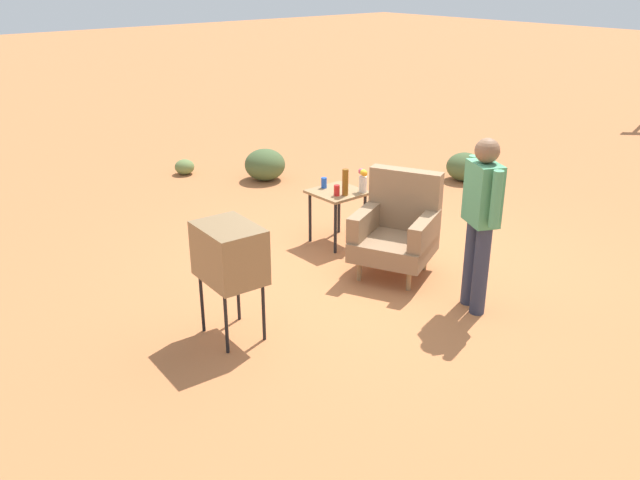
# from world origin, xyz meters

# --- Properties ---
(ground_plane) EXTENTS (60.00, 60.00, 0.00)m
(ground_plane) POSITION_xyz_m (0.00, 0.00, 0.00)
(ground_plane) COLOR #B76B3D
(armchair) EXTENTS (1.02, 1.03, 1.06)m
(armchair) POSITION_xyz_m (0.08, 0.09, 0.50)
(armchair) COLOR #937047
(armchair) RESTS_ON ground
(side_table) EXTENTS (0.56, 0.56, 0.63)m
(side_table) POSITION_xyz_m (-0.92, 0.14, 0.54)
(side_table) COLOR black
(side_table) RESTS_ON ground
(tv_on_stand) EXTENTS (0.63, 0.48, 1.03)m
(tv_on_stand) POSITION_xyz_m (0.09, -1.95, 0.78)
(tv_on_stand) COLOR black
(tv_on_stand) RESTS_ON ground
(person_standing) EXTENTS (0.52, 0.36, 1.64)m
(person_standing) POSITION_xyz_m (1.11, 0.06, 0.94)
(person_standing) COLOR #2D3347
(person_standing) RESTS_ON ground
(soda_can_blue) EXTENTS (0.07, 0.07, 0.12)m
(soda_can_blue) POSITION_xyz_m (-1.11, 0.10, 0.69)
(soda_can_blue) COLOR blue
(soda_can_blue) RESTS_ON side_table
(bottle_tall_amber) EXTENTS (0.07, 0.07, 0.30)m
(bottle_tall_amber) POSITION_xyz_m (-0.76, 0.11, 0.78)
(bottle_tall_amber) COLOR brown
(bottle_tall_amber) RESTS_ON side_table
(soda_can_red) EXTENTS (0.07, 0.07, 0.12)m
(soda_can_red) POSITION_xyz_m (-0.80, 0.02, 0.69)
(soda_can_red) COLOR red
(soda_can_red) RESTS_ON side_table
(flower_vase) EXTENTS (0.15, 0.09, 0.27)m
(flower_vase) POSITION_xyz_m (-0.72, 0.34, 0.78)
(flower_vase) COLOR silver
(flower_vase) RESTS_ON side_table
(shrub_near) EXTENTS (0.61, 0.61, 0.47)m
(shrub_near) POSITION_xyz_m (-3.47, 0.92, 0.24)
(shrub_near) COLOR #475B33
(shrub_near) RESTS_ON ground
(shrub_mid) EXTENTS (0.30, 0.30, 0.23)m
(shrub_mid) POSITION_xyz_m (-4.51, 0.13, 0.12)
(shrub_mid) COLOR olive
(shrub_mid) RESTS_ON ground
(shrub_far) EXTENTS (0.55, 0.55, 0.42)m
(shrub_far) POSITION_xyz_m (-1.52, 3.21, 0.21)
(shrub_far) COLOR #475B33
(shrub_far) RESTS_ON ground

